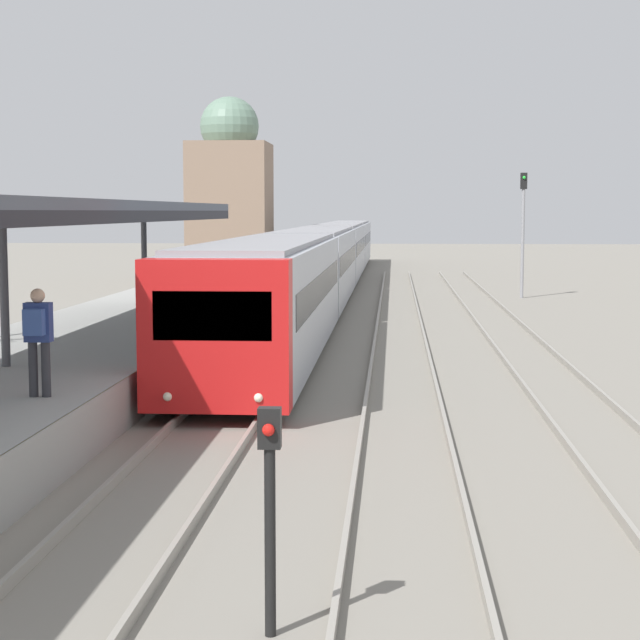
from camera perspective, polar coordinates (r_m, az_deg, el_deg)
platform_canopy at (r=20.23m, az=-16.50°, el=5.86°), size 4.00×27.52×3.05m
person_on_platform at (r=16.80m, az=-14.82°, el=-0.68°), size 0.40×0.40×1.66m
train_near at (r=49.97m, az=0.40°, el=3.46°), size 2.65×63.69×3.05m
signal_post_near at (r=9.50m, az=-2.69°, el=-9.41°), size 0.20×0.21×2.06m
signal_mast_far at (r=47.11m, az=10.78°, el=5.25°), size 0.28×0.29×5.40m
distant_domed_building at (r=54.80m, az=-4.82°, el=6.51°), size 4.00×4.00×9.51m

